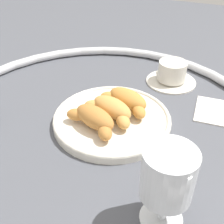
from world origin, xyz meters
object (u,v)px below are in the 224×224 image
object	(u,v)px
croissant_large	(127,100)
folded_napkin	(219,112)
coffee_cup_near	(172,74)
juice_glass_right	(167,178)
pastry_plate	(112,119)
croissant_extra	(94,119)
croissant_small	(111,109)

from	to	relation	value
croissant_large	folded_napkin	bearing A→B (deg)	-155.56
coffee_cup_near	juice_glass_right	xyz separation A→B (m)	(-0.09, 0.43, 0.07)
pastry_plate	coffee_cup_near	bearing A→B (deg)	-108.58
coffee_cup_near	juice_glass_right	distance (m)	0.44
croissant_large	croissant_extra	distance (m)	0.10
folded_napkin	croissant_extra	bearing A→B (deg)	37.45
pastry_plate	croissant_extra	xyz separation A→B (m)	(0.02, 0.05, 0.03)
croissant_small	coffee_cup_near	distance (m)	0.25
pastry_plate	folded_napkin	distance (m)	0.26
croissant_small	coffee_cup_near	world-z (taller)	croissant_small
croissant_small	croissant_extra	xyz separation A→B (m)	(0.02, 0.05, 0.00)
folded_napkin	pastry_plate	bearing A→B (deg)	31.53
croissant_extra	juice_glass_right	bearing A→B (deg)	141.67
croissant_extra	croissant_large	bearing A→B (deg)	-112.79
pastry_plate	croissant_large	distance (m)	0.06
juice_glass_right	coffee_cup_near	bearing A→B (deg)	-78.71
croissant_large	croissant_small	size ratio (longest dim) A/B	1.00
croissant_small	folded_napkin	size ratio (longest dim) A/B	1.18
folded_napkin	croissant_large	bearing A→B (deg)	24.44
pastry_plate	croissant_large	world-z (taller)	croissant_large
croissant_large	juice_glass_right	size ratio (longest dim) A/B	0.92
juice_glass_right	croissant_extra	bearing A→B (deg)	-38.33
pastry_plate	folded_napkin	bearing A→B (deg)	-148.47
croissant_large	croissant_extra	world-z (taller)	same
croissant_small	pastry_plate	bearing A→B (deg)	-109.10
pastry_plate	croissant_large	size ratio (longest dim) A/B	2.03
pastry_plate	croissant_extra	world-z (taller)	croissant_extra
croissant_extra	folded_napkin	size ratio (longest dim) A/B	1.16
croissant_large	croissant_extra	size ratio (longest dim) A/B	1.01
folded_napkin	coffee_cup_near	bearing A→B (deg)	-35.49
pastry_plate	croissant_extra	bearing A→B (deg)	67.36
pastry_plate	juice_glass_right	world-z (taller)	juice_glass_right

